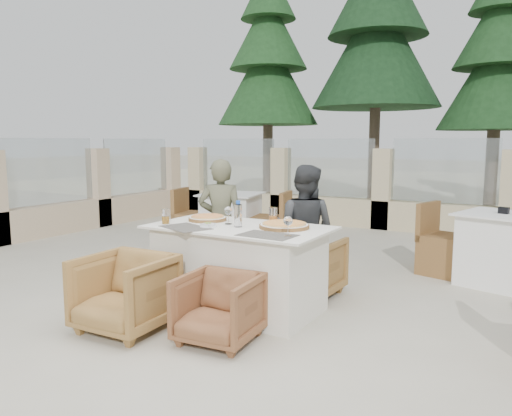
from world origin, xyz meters
The scene contains 26 objects.
ground centered at (0.00, 0.00, 0.00)m, with size 80.00×80.00×0.00m, color #BBB5A0.
sand_patch centered at (0.00, 14.00, 0.01)m, with size 30.00×16.00×0.01m, color beige.
perimeter_wall_far centered at (0.00, 4.80, 0.80)m, with size 10.00×0.34×1.60m, color beige, non-canonical shape.
perimeter_wall_left centered at (-4.50, 1.50, 0.80)m, with size 0.34×7.00×1.60m, color beige, non-canonical shape.
pine_far_left centered at (-3.50, 7.00, 2.75)m, with size 2.42×2.42×5.50m, color #204C21.
pine_mid_left centered at (-1.00, 7.50, 3.25)m, with size 2.86×2.86×6.50m, color #193C1D.
pine_centre centered at (1.50, 7.20, 2.50)m, with size 2.20×2.20×5.00m, color #1D451F.
dining_table centered at (0.11, -0.08, 0.39)m, with size 1.60×0.90×0.77m, color silver, non-canonical shape.
placemat_near_left centered at (-0.26, -0.38, 0.77)m, with size 0.45×0.30×0.00m, color #565149.
placemat_near_right centered at (0.54, -0.33, 0.77)m, with size 0.45×0.30×0.00m, color #58534B.
pizza_left centered at (-0.33, 0.04, 0.79)m, with size 0.36×0.36×0.05m, color #E4571F.
pizza_right centered at (0.50, 0.04, 0.80)m, with size 0.44×0.44×0.06m, color orange.
water_bottle centered at (0.12, -0.11, 0.89)m, with size 0.07×0.07×0.24m, color #A3C1D7.
wine_glass_centre centered at (-0.04, -0.03, 0.86)m, with size 0.08×0.08×0.18m, color white, non-canonical shape.
wine_glass_corner centered at (0.70, -0.29, 0.86)m, with size 0.08×0.08×0.18m, color white, non-canonical shape.
beer_glass_left centered at (-0.55, -0.30, 0.84)m, with size 0.07×0.07×0.14m, color orange.
beer_glass_right centered at (0.30, 0.20, 0.85)m, with size 0.08×0.08×0.15m, color orange.
olive_dish centered at (-0.11, -0.25, 0.79)m, with size 0.11×0.11×0.04m, color silver, non-canonical shape.
armchair_far_left centered at (-0.51, 0.68, 0.32)m, with size 0.67×0.69×0.63m, color olive.
armchair_far_right centered at (0.46, 0.63, 0.30)m, with size 0.63×0.65×0.59m, color olive.
armchair_near_left centered at (-0.42, -0.97, 0.31)m, with size 0.67×0.69×0.62m, color olive.
armchair_near_right centered at (0.37, -0.79, 0.26)m, with size 0.57×0.58×0.53m, color brown.
diner_left centered at (-0.50, 0.53, 0.67)m, with size 0.49×0.32×1.35m, color #55553E.
diner_right centered at (0.41, 0.66, 0.65)m, with size 0.63×0.49×1.30m, color #323437.
bg_table_a centered at (-1.51, 2.27, 0.39)m, with size 1.64×0.82×0.77m, color silver, non-canonical shape.
bg_table_b centered at (2.09, 1.98, 0.39)m, with size 1.64×0.82×0.77m, color white, non-canonical shape.
Camera 1 is at (2.45, -3.80, 1.52)m, focal length 35.00 mm.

